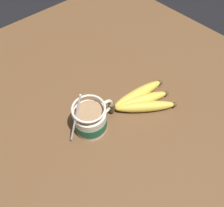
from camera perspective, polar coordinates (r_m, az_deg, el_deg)
The scene contains 3 objects.
table at distance 63.50cm, azimuth -2.71°, elevation -6.35°, with size 124.00×124.00×3.51cm.
coffee_mug at distance 58.44cm, azimuth -5.60°, elevation -4.19°, with size 14.75×8.92×15.95cm.
banana_bunch at distance 65.31cm, azimuth 7.64°, elevation 0.91°, with size 20.01×13.97×4.05cm.
Camera 1 is at (-18.98, -25.59, 56.68)cm, focal length 35.00 mm.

